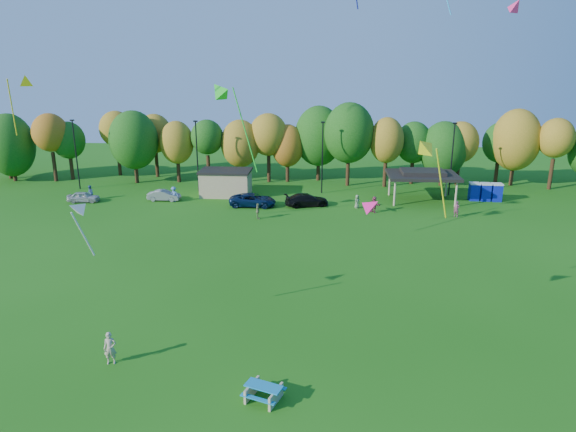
# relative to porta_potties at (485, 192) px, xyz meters

# --- Properties ---
(ground) EXTENTS (160.00, 160.00, 0.00)m
(ground) POSITION_rel_porta_potties_xyz_m (-21.73, -37.59, -1.10)
(ground) COLOR #19600F
(ground) RESTS_ON ground
(tree_line) EXTENTS (93.57, 10.55, 11.15)m
(tree_line) POSITION_rel_porta_potties_xyz_m (-22.76, 7.93, 4.82)
(tree_line) COLOR black
(tree_line) RESTS_ON ground
(lamp_posts) EXTENTS (64.50, 0.25, 9.09)m
(lamp_posts) POSITION_rel_porta_potties_xyz_m (-19.73, 2.41, 3.80)
(lamp_posts) COLOR black
(lamp_posts) RESTS_ON ground
(utility_building) EXTENTS (6.30, 4.30, 3.25)m
(utility_building) POSITION_rel_porta_potties_xyz_m (-31.73, 0.41, 0.54)
(utility_building) COLOR tan
(utility_building) RESTS_ON ground
(pavilion) EXTENTS (8.20, 6.20, 3.77)m
(pavilion) POSITION_rel_porta_potties_xyz_m (-7.73, -0.59, 2.13)
(pavilion) COLOR tan
(pavilion) RESTS_ON ground
(porta_potties) EXTENTS (3.75, 1.37, 2.18)m
(porta_potties) POSITION_rel_porta_potties_xyz_m (0.00, 0.00, 0.00)
(porta_potties) COLOR #0D1CAA
(porta_potties) RESTS_ON ground
(picnic_table) EXTENTS (2.25, 2.07, 0.80)m
(picnic_table) POSITION_rel_porta_potties_xyz_m (-22.24, -40.08, -0.63)
(picnic_table) COLOR tan
(picnic_table) RESTS_ON ground
(kite_flyer) EXTENTS (0.76, 0.58, 1.88)m
(kite_flyer) POSITION_rel_porta_potties_xyz_m (-31.03, -37.49, -0.16)
(kite_flyer) COLOR tan
(kite_flyer) RESTS_ON ground
(car_a) EXTENTS (3.85, 1.88, 1.26)m
(car_a) POSITION_rel_porta_potties_xyz_m (-48.18, -4.11, -0.47)
(car_a) COLOR beige
(car_a) RESTS_ON ground
(car_b) EXTENTS (3.91, 1.37, 1.29)m
(car_b) POSITION_rel_porta_potties_xyz_m (-38.75, -2.74, -0.45)
(car_b) COLOR gray
(car_b) RESTS_ON ground
(car_c) EXTENTS (5.43, 2.63, 1.49)m
(car_c) POSITION_rel_porta_potties_xyz_m (-27.68, -4.54, -0.35)
(car_c) COLOR #0B1F43
(car_c) RESTS_ON ground
(car_d) EXTENTS (5.43, 3.43, 1.47)m
(car_d) POSITION_rel_porta_potties_xyz_m (-21.43, -3.99, -0.36)
(car_d) COLOR black
(car_d) RESTS_ON ground
(far_person_0) EXTENTS (1.32, 1.75, 1.84)m
(far_person_0) POSITION_rel_porta_potties_xyz_m (-13.83, -6.12, -0.18)
(far_person_0) COLOR #8B3A4D
(far_person_0) RESTS_ON ground
(far_person_1) EXTENTS (0.55, 1.06, 1.73)m
(far_person_1) POSITION_rel_porta_potties_xyz_m (-26.45, -9.55, -0.23)
(far_person_1) COLOR olive
(far_person_1) RESTS_ON ground
(far_person_2) EXTENTS (0.86, 0.91, 1.56)m
(far_person_2) POSITION_rel_porta_potties_xyz_m (-15.64, -4.45, -0.32)
(far_person_2) COLOR #74885D
(far_person_2) RESTS_ON ground
(far_person_3) EXTENTS (1.01, 1.08, 1.78)m
(far_person_3) POSITION_rel_porta_potties_xyz_m (-47.83, -2.97, -0.21)
(far_person_3) COLOR #416190
(far_person_3) RESTS_ON ground
(far_person_4) EXTENTS (0.75, 0.72, 1.74)m
(far_person_4) POSITION_rel_porta_potties_xyz_m (-5.12, -7.24, -0.23)
(far_person_4) COLOR #9C4965
(far_person_4) RESTS_ON ground
(far_person_5) EXTENTS (1.32, 0.94, 1.85)m
(far_person_5) POSITION_rel_porta_potties_xyz_m (-37.39, -3.19, -0.17)
(far_person_5) COLOR #5078B1
(far_person_5) RESTS_ON ground
(kite_1) EXTENTS (4.04, 2.99, 7.43)m
(kite_1) POSITION_rel_porta_potties_xyz_m (-27.58, -21.87, 12.83)
(kite_1) COLOR green
(kite_2) EXTENTS (2.80, 2.78, 5.48)m
(kite_2) POSITION_rel_porta_potties_xyz_m (-13.13, -28.47, 9.73)
(kite_2) COLOR yellow
(kite_4) EXTENTS (2.10, 3.12, 5.42)m
(kite_4) POSITION_rel_porta_potties_xyz_m (-44.58, -19.04, 13.52)
(kite_4) COLOR yellow
(kite_7) EXTENTS (1.76, 1.90, 3.40)m
(kite_7) POSITION_rel_porta_potties_xyz_m (-33.71, -34.18, 6.80)
(kite_7) COLOR silver
(kite_12) EXTENTS (1.64, 1.73, 1.37)m
(kite_12) POSITION_rel_porta_potties_xyz_m (-5.73, -20.19, 18.94)
(kite_12) COLOR #FE2A74
(kite_13) EXTENTS (1.58, 1.43, 1.30)m
(kite_13) POSITION_rel_porta_potties_xyz_m (-16.70, -33.20, 7.09)
(kite_13) COLOR #D70B6C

